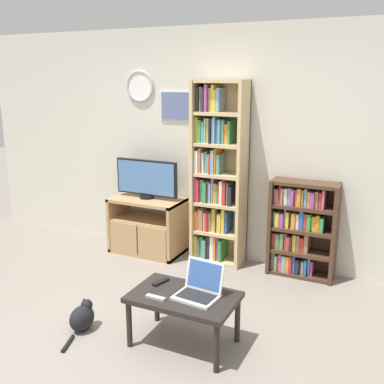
{
  "coord_description": "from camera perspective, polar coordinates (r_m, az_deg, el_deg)",
  "views": [
    {
      "loc": [
        1.89,
        -2.58,
        2.06
      ],
      "look_at": [
        0.11,
        1.14,
        1.0
      ],
      "focal_mm": 42.0,
      "sensor_mm": 36.0,
      "label": 1
    }
  ],
  "objects": [
    {
      "name": "wall_back",
      "position": [
        5.1,
        3.48,
        5.95
      ],
      "size": [
        6.69,
        0.09,
        2.6
      ],
      "color": "beige",
      "rests_on": "ground_plane"
    },
    {
      "name": "ground_plane",
      "position": [
        3.8,
        -9.43,
        -18.54
      ],
      "size": [
        18.0,
        18.0,
        0.0
      ],
      "primitive_type": "plane",
      "color": "gray"
    },
    {
      "name": "bookshelf_short",
      "position": [
        4.85,
        13.53,
        -4.57
      ],
      "size": [
        0.69,
        0.27,
        1.02
      ],
      "color": "#472D1E",
      "rests_on": "ground_plane"
    },
    {
      "name": "cat",
      "position": [
        3.99,
        -13.72,
        -15.18
      ],
      "size": [
        0.19,
        0.46,
        0.26
      ],
      "rotation": [
        0.0,
        0.0,
        -0.05
      ],
      "color": "black",
      "rests_on": "ground_plane"
    },
    {
      "name": "television",
      "position": [
        5.29,
        -5.79,
        1.68
      ],
      "size": [
        0.79,
        0.18,
        0.46
      ],
      "color": "black",
      "rests_on": "tv_stand"
    },
    {
      "name": "remote_far_from_laptop",
      "position": [
        3.74,
        -4.0,
        -11.32
      ],
      "size": [
        0.09,
        0.17,
        0.02
      ],
      "rotation": [
        0.0,
        0.0,
        6.01
      ],
      "color": "black",
      "rests_on": "coffee_table"
    },
    {
      "name": "coffee_table",
      "position": [
        3.58,
        -1.06,
        -13.66
      ],
      "size": [
        0.82,
        0.51,
        0.42
      ],
      "color": "black",
      "rests_on": "ground_plane"
    },
    {
      "name": "tv_stand",
      "position": [
        5.4,
        -5.74,
        -4.23
      ],
      "size": [
        0.85,
        0.49,
        0.66
      ],
      "color": "tan",
      "rests_on": "ground_plane"
    },
    {
      "name": "laptop",
      "position": [
        3.51,
        0.99,
        -12.08
      ],
      "size": [
        0.35,
        0.31,
        0.26
      ],
      "rotation": [
        0.0,
        0.0,
        -0.1
      ],
      "color": "silver",
      "rests_on": "coffee_table"
    },
    {
      "name": "bookshelf_tall",
      "position": [
        4.97,
        3.15,
        1.95
      ],
      "size": [
        0.58,
        0.31,
        2.03
      ],
      "color": "tan",
      "rests_on": "ground_plane"
    },
    {
      "name": "remote_near_laptop",
      "position": [
        3.5,
        -4.64,
        -13.22
      ],
      "size": [
        0.16,
        0.05,
        0.02
      ],
      "rotation": [
        0.0,
        0.0,
        4.7
      ],
      "color": "#99999E",
      "rests_on": "coffee_table"
    }
  ]
}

